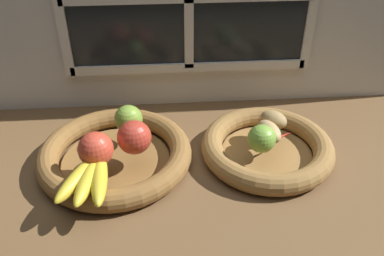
# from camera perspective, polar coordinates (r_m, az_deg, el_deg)

# --- Properties ---
(ground_plane) EXTENTS (1.40, 0.90, 0.03)m
(ground_plane) POSITION_cam_1_polar(r_m,az_deg,el_deg) (0.99, 0.73, -5.84)
(ground_plane) COLOR brown
(back_wall) EXTENTS (1.40, 0.05, 0.55)m
(back_wall) POSITION_cam_1_polar(r_m,az_deg,el_deg) (1.10, -0.53, 16.38)
(back_wall) COLOR silver
(back_wall) RESTS_ON ground_plane
(fruit_bowl_left) EXTENTS (0.36, 0.36, 0.05)m
(fruit_bowl_left) POSITION_cam_1_polar(r_m,az_deg,el_deg) (0.99, -10.57, -3.66)
(fruit_bowl_left) COLOR brown
(fruit_bowl_left) RESTS_ON ground_plane
(fruit_bowl_right) EXTENTS (0.32, 0.32, 0.05)m
(fruit_bowl_right) POSITION_cam_1_polar(r_m,az_deg,el_deg) (1.01, 10.34, -2.70)
(fruit_bowl_right) COLOR olive
(fruit_bowl_right) RESTS_ON ground_plane
(apple_red_front) EXTENTS (0.08, 0.08, 0.08)m
(apple_red_front) POSITION_cam_1_polar(r_m,az_deg,el_deg) (0.90, -13.18, -2.88)
(apple_red_front) COLOR #CC422D
(apple_red_front) RESTS_ON fruit_bowl_left
(apple_green_back) EXTENTS (0.07, 0.07, 0.07)m
(apple_green_back) POSITION_cam_1_polar(r_m,az_deg,el_deg) (0.99, -8.77, 1.24)
(apple_green_back) COLOR #7AA338
(apple_green_back) RESTS_ON fruit_bowl_left
(apple_red_right) EXTENTS (0.08, 0.08, 0.08)m
(apple_red_right) POSITION_cam_1_polar(r_m,az_deg,el_deg) (0.92, -7.98, -1.13)
(apple_red_right) COLOR #B73828
(apple_red_right) RESTS_ON fruit_bowl_left
(banana_bunch_front) EXTENTS (0.11, 0.18, 0.03)m
(banana_bunch_front) POSITION_cam_1_polar(r_m,az_deg,el_deg) (0.87, -13.94, -6.47)
(banana_bunch_front) COLOR gold
(banana_bunch_front) RESTS_ON fruit_bowl_left
(potato_large) EXTENTS (0.07, 0.09, 0.04)m
(potato_large) POSITION_cam_1_polar(r_m,az_deg,el_deg) (0.98, 10.63, -0.46)
(potato_large) COLOR tan
(potato_large) RESTS_ON fruit_bowl_right
(potato_back) EXTENTS (0.08, 0.08, 0.04)m
(potato_back) POSITION_cam_1_polar(r_m,az_deg,el_deg) (1.02, 11.21, 1.14)
(potato_back) COLOR #A38451
(potato_back) RESTS_ON fruit_bowl_right
(lime_near) EXTENTS (0.06, 0.06, 0.06)m
(lime_near) POSITION_cam_1_polar(r_m,az_deg,el_deg) (0.93, 9.61, -1.47)
(lime_near) COLOR #7AAD3D
(lime_near) RESTS_ON fruit_bowl_right
(chili_pepper) EXTENTS (0.10, 0.07, 0.02)m
(chili_pepper) POSITION_cam_1_polar(r_m,az_deg,el_deg) (0.98, 11.36, -1.58)
(chili_pepper) COLOR red
(chili_pepper) RESTS_ON fruit_bowl_right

